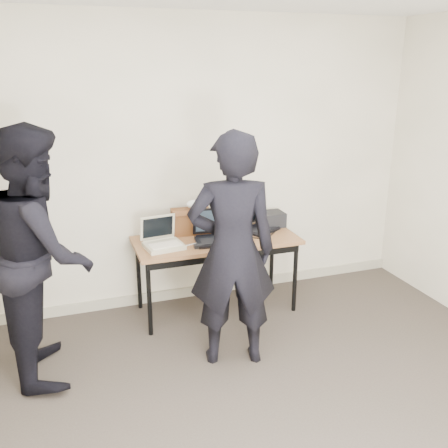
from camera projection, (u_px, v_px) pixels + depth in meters
name	position (u px, v px, depth m)	size (l,w,h in m)	color
room	(304.00, 243.00, 2.66)	(4.60, 4.60, 2.80)	#3C342D
desk	(217.00, 245.00, 4.60)	(1.50, 0.65, 0.72)	brown
laptop_beige	(162.00, 241.00, 4.38)	(0.36, 0.35, 0.26)	#B6B092
laptop_center	(215.00, 234.00, 4.53)	(0.41, 0.40, 0.29)	black
laptop_right	(256.00, 224.00, 4.82)	(0.44, 0.43, 0.24)	black
leather_satchel	(191.00, 221.00, 4.69)	(0.38, 0.21, 0.25)	#593217
tissue	(193.00, 204.00, 4.65)	(0.13, 0.10, 0.08)	white
equipment_box	(271.00, 219.00, 4.92)	(0.24, 0.21, 0.14)	black
power_brick	(199.00, 246.00, 4.35)	(0.08, 0.05, 0.03)	black
cables	(220.00, 240.00, 4.54)	(1.14, 0.41, 0.01)	black
person_typist	(232.00, 251.00, 3.74)	(0.67, 0.44, 1.83)	black
person_observer	(41.00, 253.00, 3.63)	(0.92, 0.71, 1.88)	black
baseboard	(195.00, 291.00, 5.07)	(4.50, 0.03, 0.10)	#A59F89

